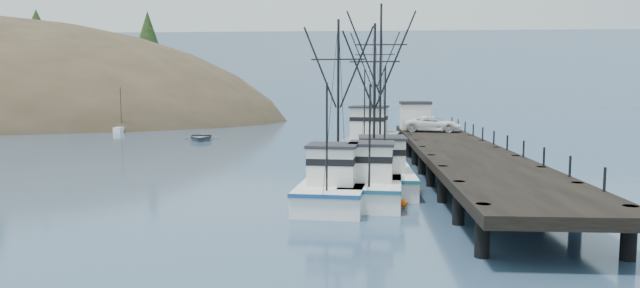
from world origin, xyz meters
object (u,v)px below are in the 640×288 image
object	(u,v)px
pier	(459,151)
pier_shed	(415,115)
trawler_near	(373,184)
work_vessel	(372,143)
motorboat	(201,140)
trawler_mid	(336,187)
trawler_far	(380,174)
pickup_truck	(433,124)

from	to	relation	value
pier	pier_shed	bearing A→B (deg)	95.11
trawler_near	work_vessel	world-z (taller)	work_vessel
motorboat	trawler_mid	bearing A→B (deg)	-75.74
trawler_near	work_vessel	size ratio (longest dim) A/B	0.72
trawler_mid	motorboat	world-z (taller)	trawler_mid
trawler_near	trawler_mid	distance (m)	2.30
trawler_mid	pier	bearing A→B (deg)	50.47
trawler_far	work_vessel	world-z (taller)	work_vessel
pier	trawler_near	bearing A→B (deg)	-124.98
trawler_mid	motorboat	size ratio (longest dim) A/B	1.88
trawler_near	trawler_mid	size ratio (longest dim) A/B	0.99
trawler_near	motorboat	xyz separation A→B (m)	(-19.24, 33.53, -0.82)
pier_shed	pier	bearing A→B (deg)	-84.89
trawler_mid	work_vessel	bearing A→B (deg)	83.22
trawler_far	motorboat	distance (m)	35.75
pickup_truck	motorboat	distance (m)	27.82
pier	pickup_truck	world-z (taller)	pickup_truck
trawler_near	trawler_mid	world-z (taller)	trawler_mid
pier_shed	pickup_truck	size ratio (longest dim) A/B	0.60
trawler_mid	trawler_far	bearing A→B (deg)	61.86
trawler_near	motorboat	world-z (taller)	trawler_near
trawler_near	pickup_truck	distance (m)	23.56
trawler_far	pickup_truck	world-z (taller)	trawler_far
pickup_truck	pier_shed	bearing A→B (deg)	32.93
pickup_truck	motorboat	world-z (taller)	pickup_truck
work_vessel	pier_shed	distance (m)	8.08
work_vessel	motorboat	xyz separation A→B (m)	(-19.65, 14.09, -1.23)
pickup_truck	motorboat	bearing A→B (deg)	76.55
pier	pier_shed	size ratio (longest dim) A/B	13.75
trawler_near	pier_shed	bearing A→B (deg)	79.39
pier	trawler_far	size ratio (longest dim) A/B	3.73
work_vessel	motorboat	bearing A→B (deg)	144.37
pier	pier_shed	xyz separation A→B (m)	(-1.50, 16.78, 1.73)
pickup_truck	motorboat	xyz separation A→B (m)	(-25.45, 10.89, -2.74)
work_vessel	pier	bearing A→B (deg)	-60.26
pier_shed	work_vessel	bearing A→B (deg)	-124.70
pickup_truck	work_vessel	bearing A→B (deg)	128.60
trawler_near	trawler_far	distance (m)	3.83
motorboat	work_vessel	bearing A→B (deg)	-47.82
pier	work_vessel	distance (m)	11.96
pier	motorboat	distance (m)	35.44
trawler_mid	pickup_truck	world-z (taller)	trawler_mid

